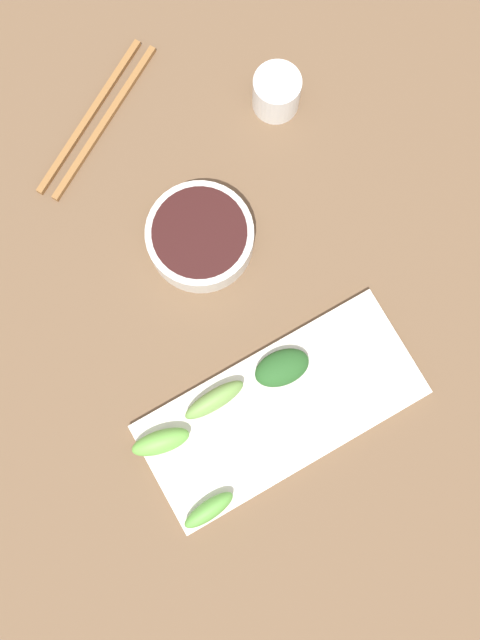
% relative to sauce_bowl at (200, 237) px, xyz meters
% --- Properties ---
extents(tabletop, '(2.10, 2.10, 0.02)m').
position_rel_sauce_bowl_xyz_m(tabletop, '(0.13, -0.03, -0.03)').
color(tabletop, brown).
rests_on(tabletop, ground).
extents(sauce_bowl, '(0.13, 0.13, 0.04)m').
position_rel_sauce_bowl_xyz_m(sauce_bowl, '(0.00, 0.00, 0.00)').
color(sauce_bowl, silver).
rests_on(sauce_bowl, tabletop).
extents(serving_plate, '(0.14, 0.32, 0.01)m').
position_rel_sauce_bowl_xyz_m(serving_plate, '(0.22, -0.02, -0.02)').
color(serving_plate, silver).
rests_on(serving_plate, tabletop).
extents(broccoli_stalk_0, '(0.03, 0.06, 0.02)m').
position_rel_sauce_bowl_xyz_m(broccoli_stalk_0, '(0.28, -0.14, 0.00)').
color(broccoli_stalk_0, '#5CA440').
rests_on(broccoli_stalk_0, serving_plate).
extents(broccoli_stalk_1, '(0.04, 0.07, 0.03)m').
position_rel_sauce_bowl_xyz_m(broccoli_stalk_1, '(0.19, -0.15, 0.00)').
color(broccoli_stalk_1, '#68B245').
rests_on(broccoli_stalk_1, serving_plate).
extents(broccoli_stalk_2, '(0.02, 0.08, 0.03)m').
position_rel_sauce_bowl_xyz_m(broccoli_stalk_2, '(0.17, -0.08, 0.00)').
color(broccoli_stalk_2, '#71A14A').
rests_on(broccoli_stalk_2, serving_plate).
extents(broccoli_leafy_3, '(0.05, 0.07, 0.03)m').
position_rel_sauce_bowl_xyz_m(broccoli_leafy_3, '(0.18, 0.01, 0.00)').
color(broccoli_leafy_3, '#265823').
rests_on(broccoli_leafy_3, serving_plate).
extents(chopsticks, '(0.14, 0.21, 0.01)m').
position_rel_sauce_bowl_xyz_m(chopsticks, '(-0.20, -0.04, -0.02)').
color(chopsticks, olive).
rests_on(chopsticks, tabletop).
extents(tea_cup, '(0.06, 0.06, 0.05)m').
position_rel_sauce_bowl_xyz_m(tea_cup, '(-0.11, 0.17, 0.00)').
color(tea_cup, white).
rests_on(tea_cup, tabletop).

